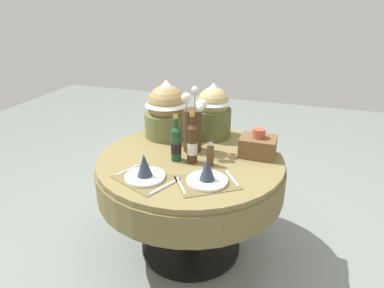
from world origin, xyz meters
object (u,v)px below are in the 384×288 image
object	(u,v)px
dining_table	(191,177)
woven_basket_side_right	(258,146)
gift_tub_back_centre	(213,109)
pepper_mill	(210,155)
gift_tub_back_left	(167,107)
place_setting_left	(145,171)
flower_vase	(193,126)
place_setting_right	(207,175)
wine_bottle_rear	(192,143)
wine_bottle_left	(176,143)

from	to	relation	value
dining_table	woven_basket_side_right	world-z (taller)	woven_basket_side_right
gift_tub_back_centre	woven_basket_side_right	xyz separation A→B (m)	(0.38, -0.24, -0.15)
pepper_mill	gift_tub_back_left	size ratio (longest dim) A/B	0.37
place_setting_left	flower_vase	distance (m)	0.50
dining_table	place_setting_right	world-z (taller)	place_setting_right
flower_vase	wine_bottle_rear	bearing A→B (deg)	-73.02
woven_basket_side_right	gift_tub_back_left	bearing A→B (deg)	168.74
dining_table	pepper_mill	xyz separation A→B (m)	(0.16, -0.08, 0.23)
place_setting_right	dining_table	bearing A→B (deg)	124.32
woven_basket_side_right	flower_vase	bearing A→B (deg)	-171.50
gift_tub_back_centre	woven_basket_side_right	bearing A→B (deg)	-32.14
gift_tub_back_left	woven_basket_side_right	distance (m)	0.74
dining_table	gift_tub_back_left	distance (m)	0.56
place_setting_left	woven_basket_side_right	xyz separation A→B (m)	(0.58, 0.53, 0.02)
place_setting_left	place_setting_right	distance (m)	0.37
place_setting_left	wine_bottle_left	size ratio (longest dim) A/B	1.33
place_setting_right	woven_basket_side_right	size ratio (longest dim) A/B	1.82
place_setting_left	pepper_mill	xyz separation A→B (m)	(0.32, 0.28, 0.03)
wine_bottle_left	wine_bottle_rear	distance (m)	0.11
flower_vase	place_setting_left	bearing A→B (deg)	-107.28
flower_vase	woven_basket_side_right	distance (m)	0.45
place_setting_right	wine_bottle_left	bearing A→B (deg)	141.48
dining_table	wine_bottle_left	world-z (taller)	wine_bottle_left
wine_bottle_left	gift_tub_back_left	bearing A→B (deg)	119.66
place_setting_right	flower_vase	size ratio (longest dim) A/B	0.96
flower_vase	place_setting_right	bearing A→B (deg)	-61.09
place_setting_right	gift_tub_back_centre	world-z (taller)	gift_tub_back_centre
flower_vase	gift_tub_back_left	xyz separation A→B (m)	(-0.27, 0.21, 0.05)
dining_table	gift_tub_back_left	size ratio (longest dim) A/B	2.90
place_setting_left	gift_tub_back_centre	world-z (taller)	gift_tub_back_centre
gift_tub_back_left	wine_bottle_rear	bearing A→B (deg)	-49.17
pepper_mill	woven_basket_side_right	xyz separation A→B (m)	(0.26, 0.24, -0.00)
dining_table	wine_bottle_left	xyz separation A→B (m)	(-0.07, -0.08, 0.27)
dining_table	wine_bottle_left	distance (m)	0.29
wine_bottle_left	woven_basket_side_right	world-z (taller)	wine_bottle_left
place_setting_right	wine_bottle_left	size ratio (longest dim) A/B	1.37
dining_table	place_setting_right	xyz separation A→B (m)	(0.20, -0.29, 0.20)
dining_table	flower_vase	world-z (taller)	flower_vase
wine_bottle_left	place_setting_right	bearing A→B (deg)	-38.52
place_setting_right	pepper_mill	bearing A→B (deg)	101.08
place_setting_left	wine_bottle_left	world-z (taller)	wine_bottle_left
gift_tub_back_left	gift_tub_back_centre	world-z (taller)	gift_tub_back_left
flower_vase	woven_basket_side_right	world-z (taller)	flower_vase
place_setting_left	flower_vase	size ratio (longest dim) A/B	0.94
woven_basket_side_right	gift_tub_back_centre	bearing A→B (deg)	147.86
flower_vase	gift_tub_back_centre	world-z (taller)	flower_vase
place_setting_left	pepper_mill	size ratio (longest dim) A/B	2.57
place_setting_right	woven_basket_side_right	bearing A→B (deg)	64.17
dining_table	woven_basket_side_right	size ratio (longest dim) A/B	5.39
wine_bottle_rear	woven_basket_side_right	world-z (taller)	wine_bottle_rear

